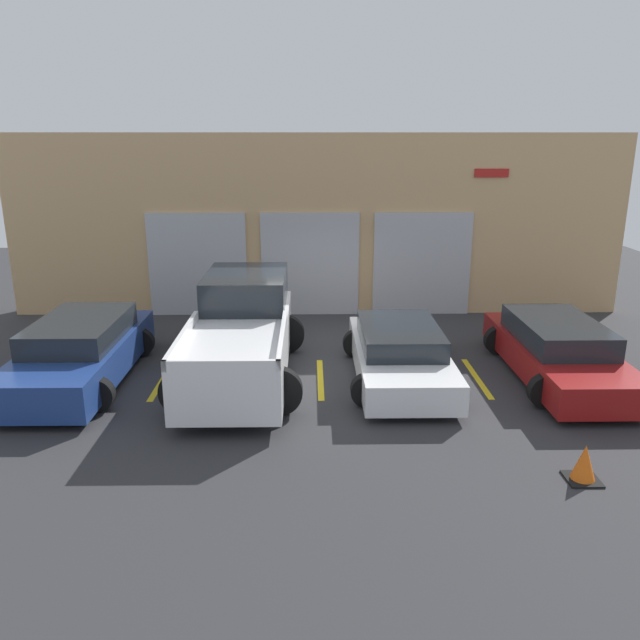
{
  "coord_description": "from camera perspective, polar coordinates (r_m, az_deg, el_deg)",
  "views": [
    {
      "loc": [
        -0.19,
        -13.69,
        4.7
      ],
      "look_at": [
        0.0,
        -1.4,
        1.1
      ],
      "focal_mm": 35.0,
      "sensor_mm": 36.0,
      "label": 1
    }
  ],
  "objects": [
    {
      "name": "parking_stripe_far_left",
      "position": [
        14.12,
        -26.93,
        -4.96
      ],
      "size": [
        0.12,
        2.2,
        0.01
      ],
      "primitive_type": "cube",
      "color": "gold",
      "rests_on": "ground"
    },
    {
      "name": "ground_plane",
      "position": [
        14.48,
        -0.09,
        -2.62
      ],
      "size": [
        28.0,
        28.0,
        0.0
      ],
      "primitive_type": "plane",
      "color": "#2D2D30"
    },
    {
      "name": "shophouse_building",
      "position": [
        17.14,
        -0.27,
        8.55
      ],
      "size": [
        16.61,
        0.68,
        4.83
      ],
      "color": "tan",
      "rests_on": "ground"
    },
    {
      "name": "parking_stripe_right",
      "position": [
        13.14,
        14.14,
        -5.15
      ],
      "size": [
        0.12,
        2.2,
        0.01
      ],
      "primitive_type": "cube",
      "color": "gold",
      "rests_on": "ground"
    },
    {
      "name": "parking_stripe_left",
      "position": [
        13.04,
        -14.18,
        -5.31
      ],
      "size": [
        0.12,
        2.2,
        0.01
      ],
      "primitive_type": "cube",
      "color": "gold",
      "rests_on": "ground"
    },
    {
      "name": "traffic_cone",
      "position": [
        9.81,
        23.0,
        -12.05
      ],
      "size": [
        0.47,
        0.47,
        0.55
      ],
      "color": "black",
      "rests_on": "ground"
    },
    {
      "name": "van_right",
      "position": [
        13.48,
        20.85,
        -2.65
      ],
      "size": [
        2.13,
        4.71,
        1.18
      ],
      "color": "maroon",
      "rests_on": "ground"
    },
    {
      "name": "pickup_truck",
      "position": [
        12.76,
        -7.16,
        -1.19
      ],
      "size": [
        2.52,
        5.34,
        1.89
      ],
      "color": "white",
      "rests_on": "ground"
    },
    {
      "name": "parking_stripe_centre",
      "position": [
        12.69,
        0.04,
        -5.39
      ],
      "size": [
        0.12,
        2.2,
        0.01
      ],
      "primitive_type": "cube",
      "color": "gold",
      "rests_on": "ground"
    },
    {
      "name": "sedan_white",
      "position": [
        12.66,
        7.28,
        -3.06
      ],
      "size": [
        2.15,
        4.32,
        1.09
      ],
      "color": "white",
      "rests_on": "ground"
    },
    {
      "name": "sedan_side",
      "position": [
        13.32,
        -21.03,
        -2.72
      ],
      "size": [
        2.18,
        4.73,
        1.26
      ],
      "color": "navy",
      "rests_on": "ground"
    },
    {
      "name": "parking_stripe_far_right",
      "position": [
        14.29,
        26.63,
        -4.67
      ],
      "size": [
        0.12,
        2.2,
        0.01
      ],
      "primitive_type": "cube",
      "color": "gold",
      "rests_on": "ground"
    }
  ]
}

